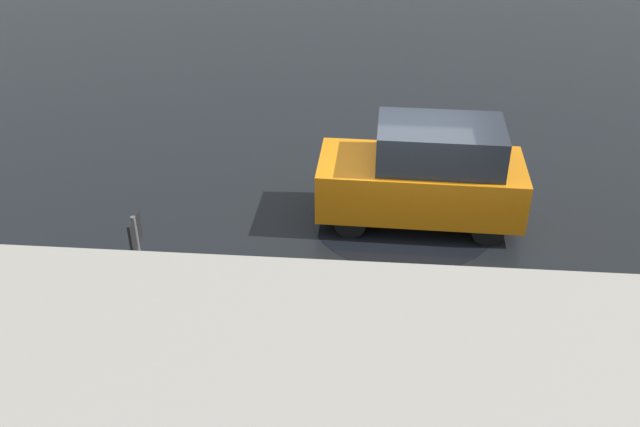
% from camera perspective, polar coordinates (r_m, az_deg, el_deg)
% --- Properties ---
extents(ground_plane, '(60.00, 60.00, 0.00)m').
position_cam_1_polar(ground_plane, '(13.95, 6.79, -1.27)').
color(ground_plane, black).
extents(kerb_strip, '(24.00, 3.20, 0.04)m').
position_cam_1_polar(kerb_strip, '(10.67, 7.27, -13.59)').
color(kerb_strip, slate).
rests_on(kerb_strip, ground).
extents(moving_hatchback, '(3.94, 1.79, 2.06)m').
position_cam_1_polar(moving_hatchback, '(13.79, 8.42, 3.13)').
color(moving_hatchback, orange).
rests_on(moving_hatchback, ground).
extents(fire_hydrant, '(0.42, 0.31, 0.80)m').
position_cam_1_polar(fire_hydrant, '(11.67, -7.36, -6.41)').
color(fire_hydrant, '#197A2D').
rests_on(fire_hydrant, ground).
extents(pedestrian, '(0.35, 0.54, 1.22)m').
position_cam_1_polar(pedestrian, '(11.46, -11.80, -5.95)').
color(pedestrian, blue).
rests_on(pedestrian, ground).
extents(sign_post, '(0.07, 0.44, 2.40)m').
position_cam_1_polar(sign_post, '(10.52, -14.16, -4.06)').
color(sign_post, '#4C4C51').
rests_on(sign_post, ground).
extents(puddle_patch, '(3.67, 3.67, 0.01)m').
position_cam_1_polar(puddle_patch, '(14.30, 6.65, -0.34)').
color(puddle_patch, black).
rests_on(puddle_patch, ground).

